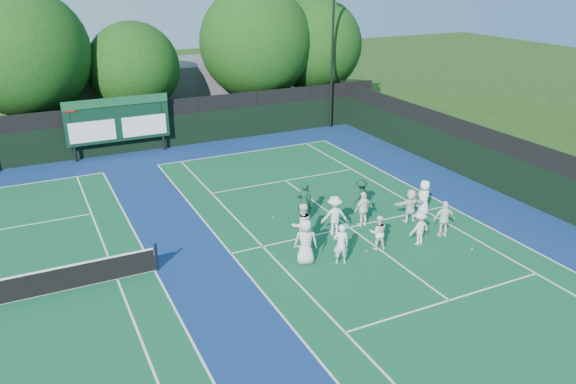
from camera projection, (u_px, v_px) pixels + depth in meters
name	position (u px, v px, depth m)	size (l,w,h in m)	color
ground	(362.00, 237.00, 23.54)	(120.00, 120.00, 0.00)	#1D3B10
court_apron	(218.00, 256.00, 21.94)	(34.00, 32.00, 0.01)	navy
near_court	(349.00, 227.00, 24.37)	(11.05, 23.85, 0.01)	#10502D
back_fence	(135.00, 130.00, 33.95)	(34.00, 0.08, 3.00)	black
divider_fence_right	(507.00, 168.00, 27.52)	(0.08, 32.00, 3.00)	black
scoreboard	(118.00, 120.00, 32.89)	(6.00, 0.21, 3.55)	black
clubhouse	(166.00, 90.00, 42.01)	(18.00, 6.00, 4.00)	#5A5A5F
light_pole_right	(333.00, 35.00, 37.34)	(1.20, 0.30, 10.12)	black
tree_b	(28.00, 57.00, 33.30)	(7.60, 7.60, 9.57)	black
tree_c	(136.00, 70.00, 36.27)	(5.86, 5.86, 7.44)	black
tree_d	(258.00, 45.00, 39.35)	(7.88, 7.88, 9.58)	black
tree_e	(317.00, 47.00, 41.42)	(6.83, 6.83, 8.61)	black
tennis_ball_0	(366.00, 251.00, 22.28)	(0.07, 0.07, 0.07)	yellow
tennis_ball_1	(338.00, 205.00, 26.59)	(0.07, 0.07, 0.07)	yellow
tennis_ball_2	(472.00, 249.00, 22.48)	(0.07, 0.07, 0.07)	yellow
tennis_ball_3	(273.00, 217.00, 25.29)	(0.07, 0.07, 0.07)	yellow
player_front_0	(306.00, 241.00, 21.16)	(0.88, 0.57, 1.81)	silver
player_front_1	(341.00, 244.00, 21.16)	(0.60, 0.39, 1.63)	white
player_front_2	(378.00, 232.00, 22.29)	(0.71, 0.55, 1.46)	white
player_front_3	(419.00, 228.00, 22.67)	(0.94, 0.54, 1.45)	silver
player_front_4	(444.00, 219.00, 23.29)	(0.94, 0.39, 1.60)	white
player_back_0	(302.00, 225.00, 22.44)	(0.90, 0.70, 1.86)	white
player_back_1	(334.00, 216.00, 23.46)	(1.12, 0.64, 1.73)	silver
player_back_2	(363.00, 209.00, 24.27)	(0.93, 0.39, 1.59)	white
player_back_3	(410.00, 205.00, 24.70)	(1.42, 0.45, 1.53)	white
player_back_4	(424.00, 198.00, 25.29)	(0.82, 0.54, 1.69)	white
coach_left	(304.00, 202.00, 24.72)	(0.66, 0.43, 1.81)	#103C22
coach_right	(361.00, 196.00, 25.75)	(1.00, 0.58, 1.55)	#0E361D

